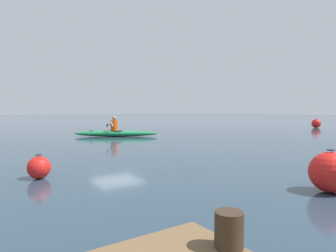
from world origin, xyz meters
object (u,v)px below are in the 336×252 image
(mooring_buoy_orange_mid, at_px, (330,172))
(mooring_buoy_channel_marker, at_px, (316,123))
(kayaker, at_px, (114,125))
(kayak, at_px, (116,133))
(mooring_buoy_white_far, at_px, (39,167))

(mooring_buoy_orange_mid, bearing_deg, mooring_buoy_channel_marker, -150.98)
(kayaker, height_order, mooring_buoy_orange_mid, kayaker)
(kayak, bearing_deg, mooring_buoy_channel_marker, 173.36)
(mooring_buoy_channel_marker, xyz_separation_m, mooring_buoy_white_far, (21.27, 5.91, -0.12))
(mooring_buoy_channel_marker, distance_m, mooring_buoy_white_far, 22.07)
(mooring_buoy_orange_mid, bearing_deg, mooring_buoy_white_far, -44.89)
(kayaker, xyz_separation_m, mooring_buoy_white_far, (5.09, 7.84, -0.40))
(kayak, relative_size, kayaker, 1.96)
(kayak, xyz_separation_m, kayaker, (0.09, -0.06, 0.46))
(kayak, xyz_separation_m, mooring_buoy_orange_mid, (1.38, 11.56, 0.18))
(mooring_buoy_white_far, bearing_deg, kayak, -123.66)
(kayak, relative_size, mooring_buoy_channel_marker, 5.47)
(kayak, height_order, mooring_buoy_channel_marker, mooring_buoy_channel_marker)
(kayaker, bearing_deg, mooring_buoy_orange_mid, 83.67)
(kayak, distance_m, kayaker, 0.48)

